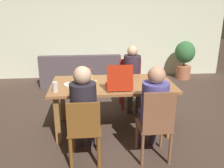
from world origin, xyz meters
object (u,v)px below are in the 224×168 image
dining_table (113,89)px  plate_1 (158,81)px  plate_0 (70,84)px  couch (81,73)px  person_0 (154,104)px  drinking_glass_0 (55,87)px  pizza_box_0 (119,84)px  potted_plant (184,57)px  person_1 (132,73)px  drinking_glass_2 (91,79)px  drinking_glass_1 (95,84)px  person_2 (84,106)px  chair_2 (84,131)px  chair_1 (131,81)px  drinking_glass_3 (89,73)px  chair_0 (156,123)px

dining_table → plate_1: bearing=3.9°
plate_0 → couch: 2.47m
person_0 → drinking_glass_0: (-1.29, 0.47, 0.12)m
drinking_glass_0 → couch: 2.78m
pizza_box_0 → couch: bearing=103.8°
plate_1 → potted_plant: 2.95m
person_1 → plate_1: 0.80m
plate_1 → drinking_glass_2: (-1.06, -0.01, 0.05)m
potted_plant → couch: bearing=-176.2°
drinking_glass_1 → drinking_glass_0: bearing=-169.5°
person_1 → person_2: 1.78m
chair_2 → drinking_glass_2: size_ratio=6.93×
dining_table → person_0: (0.45, -0.77, 0.05)m
person_0 → chair_1: 1.72m
chair_1 → person_1: (0.00, -0.14, 0.22)m
drinking_glass_2 → couch: bearing=95.9°
drinking_glass_1 → couch: size_ratio=0.06×
person_1 → person_2: person_2 is taller
person_1 → potted_plant: bearing=46.2°
dining_table → person_0: bearing=-59.4°
plate_0 → drinking_glass_3: size_ratio=1.43×
person_1 → dining_table: bearing=-119.6°
dining_table → chair_2: size_ratio=2.12×
chair_2 → plate_1: 1.52m
person_0 → drinking_glass_3: (-0.81, 1.13, 0.12)m
chair_2 → drinking_glass_1: 0.80m
person_0 → plate_1: bearing=71.3°
drinking_glass_1 → couch: (-0.30, 2.61, -0.55)m
plate_0 → person_0: bearing=-34.7°
chair_1 → plate_1: bearing=-72.8°
person_2 → chair_1: bearing=62.4°
person_1 → couch: (-1.03, 1.62, -0.43)m
chair_0 → person_0: 0.24m
dining_table → chair_0: chair_0 is taller
drinking_glass_1 → drinking_glass_2: size_ratio=0.87×
chair_0 → person_2: person_2 is taller
plate_1 → drinking_glass_3: bearing=164.0°
person_0 → plate_0: (-1.10, 0.76, 0.05)m
chair_2 → couch: (-0.14, 3.31, -0.19)m
drinking_glass_2 → person_1: bearing=44.1°
pizza_box_0 → plate_0: pizza_box_0 is taller
plate_0 → potted_plant: 3.85m
potted_plant → person_1: bearing=-133.8°
drinking_glass_0 → drinking_glass_1: (0.56, 0.10, -0.02)m
couch → person_0: bearing=-72.1°
dining_table → drinking_glass_1: (-0.27, -0.19, 0.15)m
person_1 → potted_plant: 2.51m
drinking_glass_3 → chair_0: bearing=-57.5°
plate_0 → drinking_glass_3: (0.29, 0.37, 0.06)m
chair_0 → potted_plant: size_ratio=0.96×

